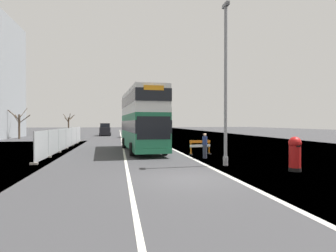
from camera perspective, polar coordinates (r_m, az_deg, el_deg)
The scene contains 12 objects.
ground at distance 12.91m, azimuth 6.03°, elevation -10.44°, with size 140.00×280.00×0.10m.
double_decker_bus at distance 24.68m, azimuth -5.26°, elevation 1.31°, with size 3.25×11.60×5.10m.
lamppost_foreground at distance 16.75m, azimuth 11.33°, elevation 7.22°, with size 0.29×0.70×9.18m.
red_pillar_postbox at distance 15.82m, azimuth 23.82°, elevation -4.77°, with size 0.64×0.64×1.74m.
roadworks_barrier at distance 22.15m, azimuth 6.37°, elevation -3.88°, with size 1.73×0.73×1.09m.
construction_site_fence at distance 28.35m, azimuth -19.59°, elevation -2.39°, with size 0.44×20.60×1.97m.
car_oncoming_near at distance 41.95m, azimuth -6.45°, elevation -1.31°, with size 1.93×3.89×2.11m.
car_receding_mid at distance 48.11m, azimuth -7.66°, elevation -1.02°, with size 1.97×3.94×2.17m.
car_receding_far at distance 54.76m, azimuth -12.32°, elevation -0.75°, with size 2.04×4.52×2.32m.
bare_tree_far_verge_near at distance 48.70m, azimuth -27.39°, elevation 0.42°, with size 3.29×2.06×4.67m.
bare_tree_far_verge_mid at distance 64.81m, azimuth -19.07°, elevation 0.46°, with size 2.48×2.21×4.40m.
pedestrian_at_kerb at distance 19.82m, azimuth 7.29°, elevation -3.89°, with size 0.34×0.34×1.72m.
Camera 1 is at (-2.91, -12.08, 2.44)m, focal length 30.79 mm.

